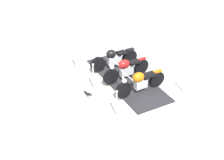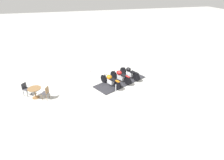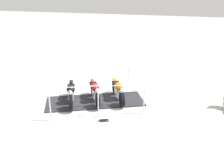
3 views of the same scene
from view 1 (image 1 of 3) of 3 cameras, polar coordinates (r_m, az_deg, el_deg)
name	(u,v)px [view 1 (image 1 of 3)]	position (r m, az deg, el deg)	size (l,w,h in m)	color
ground_plane	(126,80)	(12.05, 2.75, 0.08)	(80.00, 80.00, 0.00)	silver
display_platform	(126,79)	(12.03, 2.75, 0.18)	(4.26, 1.59, 0.05)	#28282D
motorcycle_black	(113,58)	(12.56, 0.29, 4.18)	(1.07, 2.00, 0.96)	black
motorcycle_maroon	(126,68)	(11.75, 2.65, 2.22)	(1.17, 1.87, 0.95)	black
motorcycle_copper	(140,81)	(11.03, 5.40, -0.28)	(1.22, 1.92, 0.92)	black
stanchion_left_rear	(185,85)	(11.41, 13.73, -1.00)	(0.32, 0.32, 1.01)	silver
stanchion_right_front	(75,62)	(12.76, -6.99, 3.50)	(0.35, 0.35, 1.04)	silver
stanchion_right_rear	(117,107)	(9.95, 0.87, -5.14)	(0.28, 0.28, 1.03)	silver
stanchion_right_mid	(94,81)	(11.29, -3.55, -0.27)	(0.35, 0.35, 1.12)	silver
info_placard	(88,92)	(11.20, -4.62, -2.36)	(0.40, 0.35, 0.21)	#333338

